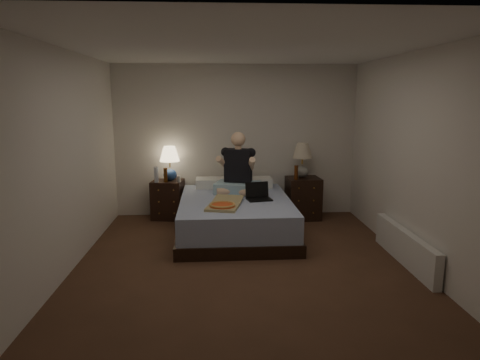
{
  "coord_description": "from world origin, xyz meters",
  "views": [
    {
      "loc": [
        -0.31,
        -4.85,
        1.96
      ],
      "look_at": [
        0.0,
        0.9,
        0.85
      ],
      "focal_mm": 32.0,
      "sensor_mm": 36.0,
      "label": 1
    }
  ],
  "objects": [
    {
      "name": "wall_right",
      "position": [
        2.0,
        0.0,
        1.25
      ],
      "size": [
        0.0,
        4.5,
        2.5
      ],
      "primitive_type": "cube",
      "rotation": [
        1.57,
        0.0,
        -1.57
      ],
      "color": "silver",
      "rests_on": "ground"
    },
    {
      "name": "lamp_right",
      "position": [
        1.07,
        1.96,
        0.96
      ],
      "size": [
        0.38,
        0.38,
        0.56
      ],
      "primitive_type": null,
      "rotation": [
        0.0,
        0.0,
        -0.23
      ],
      "color": "gray",
      "rests_on": "nightstand_right"
    },
    {
      "name": "nightstand_right",
      "position": [
        1.09,
        1.91,
        0.34
      ],
      "size": [
        0.55,
        0.5,
        0.68
      ],
      "primitive_type": "cube",
      "rotation": [
        0.0,
        0.0,
        0.06
      ],
      "color": "black",
      "rests_on": "floor"
    },
    {
      "name": "floor",
      "position": [
        0.0,
        0.0,
        0.0
      ],
      "size": [
        4.0,
        4.5,
        0.0
      ],
      "primitive_type": "cube",
      "color": "brown",
      "rests_on": "ground"
    },
    {
      "name": "wall_back",
      "position": [
        0.0,
        2.25,
        1.25
      ],
      "size": [
        4.0,
        0.0,
        2.5
      ],
      "primitive_type": "cube",
      "rotation": [
        1.57,
        0.0,
        0.0
      ],
      "color": "silver",
      "rests_on": "ground"
    },
    {
      "name": "person",
      "position": [
        -0.0,
        1.56,
        0.99
      ],
      "size": [
        0.77,
        0.67,
        0.93
      ],
      "primitive_type": null,
      "rotation": [
        0.0,
        0.0,
        -0.27
      ],
      "color": "black",
      "rests_on": "bed"
    },
    {
      "name": "ceiling",
      "position": [
        0.0,
        0.0,
        2.5
      ],
      "size": [
        4.0,
        4.5,
        0.0
      ],
      "primitive_type": "cube",
      "rotation": [
        3.14,
        0.0,
        0.0
      ],
      "color": "white",
      "rests_on": "ground"
    },
    {
      "name": "nightstand_left",
      "position": [
        -1.13,
        2.04,
        0.32
      ],
      "size": [
        0.54,
        0.5,
        0.63
      ],
      "primitive_type": "cube",
      "rotation": [
        0.0,
        0.0,
        -0.14
      ],
      "color": "black",
      "rests_on": "floor"
    },
    {
      "name": "pizza_box",
      "position": [
        -0.25,
        0.61,
        0.56
      ],
      "size": [
        0.56,
        0.83,
        0.08
      ],
      "primitive_type": null,
      "rotation": [
        0.0,
        0.0,
        -0.22
      ],
      "color": "tan",
      "rests_on": "bed"
    },
    {
      "name": "bed",
      "position": [
        -0.05,
        1.16,
        0.26
      ],
      "size": [
        1.6,
        2.12,
        0.52
      ],
      "primitive_type": "cube",
      "rotation": [
        0.0,
        0.0,
        0.02
      ],
      "color": "#566FAD",
      "rests_on": "floor"
    },
    {
      "name": "wall_front",
      "position": [
        0.0,
        -2.25,
        1.25
      ],
      "size": [
        4.0,
        0.0,
        2.5
      ],
      "primitive_type": "cube",
      "rotation": [
        -1.57,
        0.0,
        0.0
      ],
      "color": "silver",
      "rests_on": "ground"
    },
    {
      "name": "beer_bottle_left",
      "position": [
        -1.14,
        1.91,
        0.75
      ],
      "size": [
        0.06,
        0.06,
        0.23
      ],
      "primitive_type": "cylinder",
      "color": "#502A0B",
      "rests_on": "nightstand_left"
    },
    {
      "name": "beer_bottle_right",
      "position": [
        0.94,
        1.77,
        0.79
      ],
      "size": [
        0.06,
        0.06,
        0.23
      ],
      "primitive_type": "cylinder",
      "color": "#4F240B",
      "rests_on": "nightstand_right"
    },
    {
      "name": "soda_can",
      "position": [
        -0.93,
        1.91,
        0.68
      ],
      "size": [
        0.07,
        0.07,
        0.1
      ],
      "primitive_type": "cylinder",
      "color": "beige",
      "rests_on": "nightstand_left"
    },
    {
      "name": "laptop",
      "position": [
        0.28,
        1.06,
        0.64
      ],
      "size": [
        0.39,
        0.34,
        0.24
      ],
      "primitive_type": null,
      "rotation": [
        0.0,
        0.0,
        0.2
      ],
      "color": "black",
      "rests_on": "bed"
    },
    {
      "name": "water_bottle",
      "position": [
        -1.28,
        1.91,
        0.76
      ],
      "size": [
        0.07,
        0.07,
        0.25
      ],
      "primitive_type": "cylinder",
      "color": "silver",
      "rests_on": "nightstand_left"
    },
    {
      "name": "wall_left",
      "position": [
        -2.0,
        0.0,
        1.25
      ],
      "size": [
        0.0,
        4.5,
        2.5
      ],
      "primitive_type": "cube",
      "rotation": [
        1.57,
        0.0,
        1.57
      ],
      "color": "silver",
      "rests_on": "ground"
    },
    {
      "name": "radiator",
      "position": [
        1.93,
        -0.09,
        0.2
      ],
      "size": [
        0.1,
        1.6,
        0.4
      ],
      "primitive_type": "cube",
      "color": "silver",
      "rests_on": "floor"
    },
    {
      "name": "lamp_left",
      "position": [
        -1.08,
        2.05,
        0.91
      ],
      "size": [
        0.36,
        0.36,
        0.56
      ],
      "primitive_type": null,
      "rotation": [
        0.0,
        0.0,
        0.12
      ],
      "color": "#284C94",
      "rests_on": "nightstand_left"
    }
  ]
}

